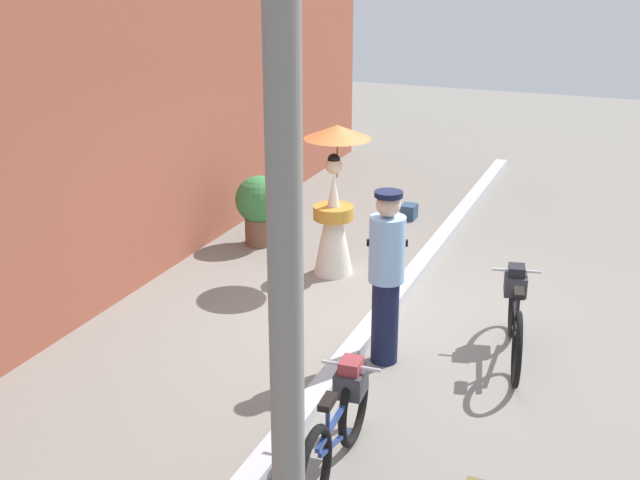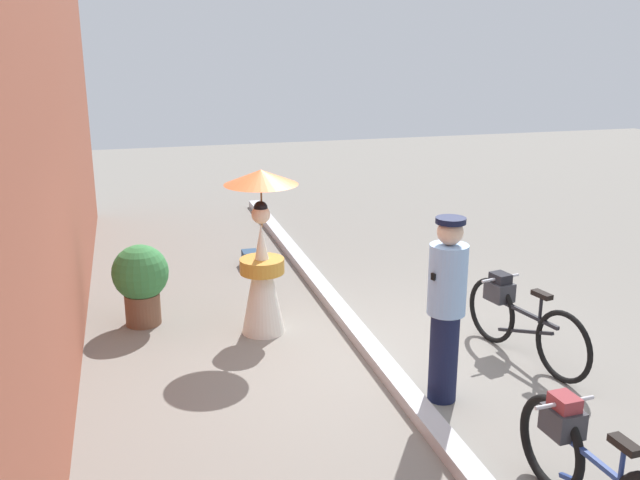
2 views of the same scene
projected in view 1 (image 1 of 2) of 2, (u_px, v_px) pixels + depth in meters
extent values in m
plane|color=gray|center=(381.00, 319.00, 8.92)|extent=(30.00, 30.00, 0.00)
cube|color=brown|center=(125.00, 123.00, 9.37)|extent=(14.00, 0.40, 3.82)
cube|color=#B2B2B7|center=(381.00, 314.00, 8.90)|extent=(14.00, 0.20, 0.12)
torus|color=black|center=(354.00, 403.00, 6.63)|extent=(0.72, 0.11, 0.71)
torus|color=black|center=(313.00, 475.00, 5.73)|extent=(0.72, 0.11, 0.71)
cube|color=navy|center=(335.00, 420.00, 6.13)|extent=(0.85, 0.09, 0.04)
cube|color=navy|center=(335.00, 442.00, 6.20)|extent=(0.74, 0.08, 0.27)
cylinder|color=navy|center=(328.00, 419.00, 5.93)|extent=(0.03, 0.03, 0.29)
cube|color=black|center=(328.00, 402.00, 5.88)|extent=(0.23, 0.10, 0.05)
cylinder|color=silver|center=(351.00, 366.00, 6.41)|extent=(0.06, 0.48, 0.03)
cube|color=#333338|center=(351.00, 383.00, 6.46)|extent=(0.27, 0.24, 0.20)
cube|color=maroon|center=(351.00, 368.00, 6.42)|extent=(0.21, 0.17, 0.14)
torus|color=black|center=(513.00, 303.00, 8.46)|extent=(0.71, 0.20, 0.71)
torus|color=black|center=(517.00, 349.00, 7.50)|extent=(0.71, 0.20, 0.71)
cube|color=black|center=(516.00, 310.00, 7.93)|extent=(0.86, 0.21, 0.04)
cube|color=black|center=(514.00, 329.00, 8.00)|extent=(0.75, 0.18, 0.27)
cylinder|color=black|center=(518.00, 307.00, 7.72)|extent=(0.03, 0.03, 0.30)
cube|color=black|center=(519.00, 293.00, 7.67)|extent=(0.23, 0.13, 0.05)
cylinder|color=silver|center=(517.00, 271.00, 8.23)|extent=(0.13, 0.48, 0.03)
cube|color=#333338|center=(515.00, 284.00, 8.28)|extent=(0.30, 0.27, 0.20)
cube|color=black|center=(516.00, 272.00, 8.23)|extent=(0.23, 0.20, 0.14)
cylinder|color=#141938|center=(385.00, 321.00, 7.91)|extent=(0.26, 0.26, 0.84)
cylinder|color=#8CB2E0|center=(387.00, 249.00, 7.66)|extent=(0.34, 0.34, 0.63)
sphere|color=#D8B293|center=(388.00, 205.00, 7.51)|extent=(0.23, 0.23, 0.23)
cylinder|color=black|center=(389.00, 194.00, 7.47)|extent=(0.26, 0.26, 0.05)
cube|color=black|center=(387.00, 243.00, 7.63)|extent=(0.17, 0.37, 0.06)
cone|color=silver|center=(333.00, 224.00, 9.97)|extent=(0.48, 0.48, 1.26)
cylinder|color=#C1842D|center=(334.00, 212.00, 9.92)|extent=(0.49, 0.49, 0.16)
sphere|color=beige|center=(334.00, 166.00, 9.73)|extent=(0.20, 0.20, 0.20)
sphere|color=black|center=(334.00, 160.00, 9.70)|extent=(0.15, 0.15, 0.15)
cylinder|color=olive|center=(337.00, 155.00, 9.73)|extent=(0.02, 0.02, 0.55)
cone|color=orange|center=(337.00, 132.00, 9.63)|extent=(0.80, 0.80, 0.16)
cylinder|color=brown|center=(260.00, 231.00, 11.10)|extent=(0.40, 0.40, 0.37)
sphere|color=#387F42|center=(259.00, 200.00, 10.95)|extent=(0.64, 0.64, 0.64)
sphere|color=#387F42|center=(271.00, 203.00, 11.08)|extent=(0.35, 0.35, 0.35)
cube|color=navy|center=(409.00, 212.00, 12.13)|extent=(0.26, 0.21, 0.22)
cube|color=#243951|center=(413.00, 209.00, 12.09)|extent=(0.22, 0.07, 0.08)
cylinder|color=slate|center=(285.00, 254.00, 4.06)|extent=(0.18, 0.18, 4.80)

